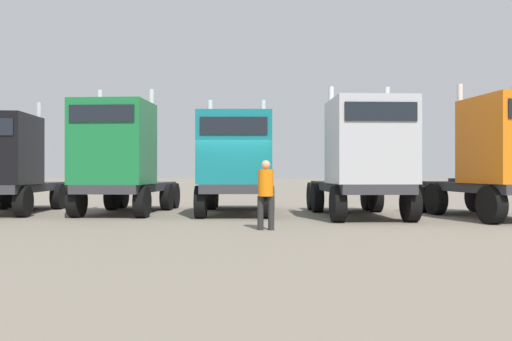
% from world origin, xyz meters
% --- Properties ---
extents(ground, '(200.00, 200.00, 0.00)m').
position_xyz_m(ground, '(0.00, 0.00, 0.00)').
color(ground, gray).
extents(semi_truck_black, '(3.66, 6.42, 4.07)m').
position_xyz_m(semi_truck_black, '(-8.35, 0.43, 1.83)').
color(semi_truck_black, '#333338').
rests_on(semi_truck_black, ground).
extents(semi_truck_green, '(2.87, 5.89, 4.48)m').
position_xyz_m(semi_truck_green, '(-4.20, 0.71, 2.00)').
color(semi_truck_green, '#333338').
rests_on(semi_truck_green, ground).
extents(semi_truck_teal, '(3.30, 6.59, 4.07)m').
position_xyz_m(semi_truck_teal, '(-0.16, 1.19, 1.79)').
color(semi_truck_teal, '#333338').
rests_on(semi_truck_teal, ground).
extents(semi_truck_silver, '(3.53, 6.54, 4.36)m').
position_xyz_m(semi_truck_silver, '(4.16, 0.42, 1.97)').
color(semi_truck_silver, '#333338').
rests_on(semi_truck_silver, ground).
extents(semi_truck_orange, '(3.92, 6.11, 4.38)m').
position_xyz_m(semi_truck_orange, '(8.43, 0.45, 2.01)').
color(semi_truck_orange, '#333338').
rests_on(semi_truck_orange, ground).
extents(visitor_in_hivis, '(0.44, 0.40, 1.81)m').
position_xyz_m(visitor_in_hivis, '(1.35, -3.21, 1.05)').
color(visitor_in_hivis, '#272727').
rests_on(visitor_in_hivis, ground).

